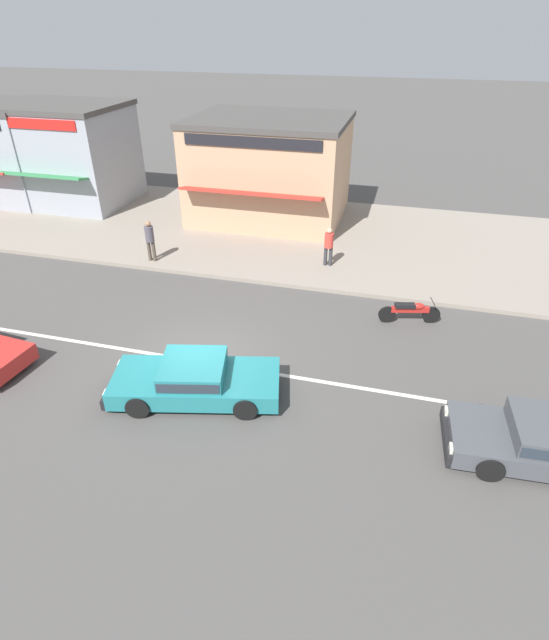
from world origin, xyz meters
name	(u,v)px	position (x,y,z in m)	size (l,w,h in m)	color
ground_plane	(200,362)	(0.00, 0.00, 0.00)	(160.00, 160.00, 0.00)	#4C4947
lane_centre_stripe	(200,362)	(0.00, 0.00, 0.00)	(50.40, 0.14, 0.01)	silver
kerb_strip	(284,233)	(0.00, 10.13, 0.07)	(68.00, 10.00, 0.15)	gray
sedan_teal_2	(195,379)	(0.45, -1.41, 0.53)	(4.71, 2.73, 1.06)	teal
sedan_dark_grey_3	(547,441)	(8.86, -1.47, 0.53)	(4.40, 2.07, 1.06)	#47494F
motorcycle_0	(410,311)	(5.76, 3.81, 0.43)	(1.96, 0.73, 0.80)	black
pedestrian_near_clock	(150,238)	(-4.38, 5.75, 1.12)	(0.34, 0.34, 1.66)	#4C4238
pedestrian_mid_kerb	(329,244)	(2.50, 7.13, 1.04)	(0.34, 0.34, 1.54)	#333338
shopfront_corner_warung	(64,154)	(-12.00, 11.66, 2.56)	(6.45, 5.50, 4.81)	#999EA8
shopfront_mid_block	(270,169)	(-1.20, 12.02, 2.45)	(7.01, 6.38, 4.58)	tan
shopfront_far_kios	(5,151)	(-15.60, 11.70, 2.50)	(5.70, 5.76, 4.69)	#999EA8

